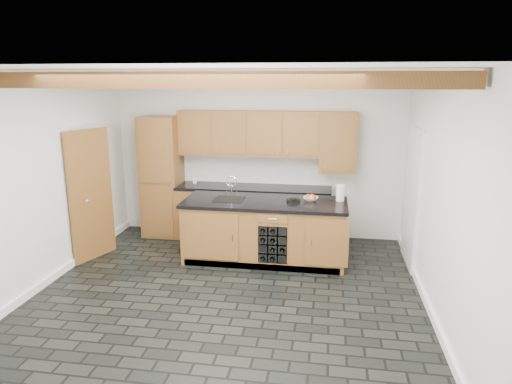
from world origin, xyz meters
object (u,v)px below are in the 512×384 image
(fruit_bowl, at_px, (311,199))
(paper_towel, at_px, (340,193))
(island, at_px, (265,231))
(kitchen_scale, at_px, (293,200))

(fruit_bowl, xyz_separation_m, paper_towel, (0.44, 0.06, 0.09))
(island, bearing_deg, paper_towel, 10.48)
(kitchen_scale, bearing_deg, fruit_bowl, 3.53)
(paper_towel, bearing_deg, fruit_bowl, -172.08)
(kitchen_scale, height_order, paper_towel, paper_towel)
(kitchen_scale, bearing_deg, island, 162.87)
(island, distance_m, fruit_bowl, 0.85)
(kitchen_scale, relative_size, fruit_bowl, 0.94)
(kitchen_scale, distance_m, fruit_bowl, 0.27)
(island, distance_m, kitchen_scale, 0.65)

